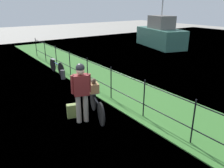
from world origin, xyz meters
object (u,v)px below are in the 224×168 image
(wooden_crate, at_px, (93,87))
(bicycle_parked, at_px, (57,67))
(terrier_dog, at_px, (93,81))
(bicycle_main, at_px, (97,106))
(cyclist_person, at_px, (81,88))
(mooring_bollard, at_px, (63,75))
(backpack_on_paving, at_px, (72,111))
(moored_boat_near, at_px, (160,35))

(wooden_crate, bearing_deg, bicycle_parked, 172.27)
(terrier_dog, bearing_deg, bicycle_main, -17.48)
(bicycle_main, xyz_separation_m, cyclist_person, (0.02, -0.48, 0.66))
(terrier_dog, relative_size, mooring_bollard, 0.80)
(terrier_dog, height_order, cyclist_person, cyclist_person)
(wooden_crate, xyz_separation_m, backpack_on_paving, (-0.07, -0.71, -0.59))
(wooden_crate, bearing_deg, mooring_bollard, 171.82)
(cyclist_person, distance_m, backpack_on_paving, 0.91)
(cyclist_person, xyz_separation_m, moored_boat_near, (-6.96, 10.46, -0.12))
(cyclist_person, distance_m, mooring_bollard, 4.07)
(bicycle_parked, bearing_deg, moored_boat_near, 103.25)
(bicycle_main, bearing_deg, cyclist_person, -87.07)
(mooring_bollard, bearing_deg, wooden_crate, -8.18)
(terrier_dog, relative_size, moored_boat_near, 0.07)
(wooden_crate, height_order, bicycle_parked, wooden_crate)
(bicycle_main, distance_m, moored_boat_near, 12.17)
(backpack_on_paving, distance_m, bicycle_parked, 4.56)
(wooden_crate, bearing_deg, cyclist_person, -58.85)
(mooring_bollard, xyz_separation_m, moored_boat_near, (-3.13, 9.37, 0.68))
(bicycle_main, xyz_separation_m, bicycle_parked, (-4.76, 0.70, -0.01))
(moored_boat_near, bearing_deg, bicycle_parked, -76.75)
(wooden_crate, xyz_separation_m, bicycle_parked, (-4.43, 0.60, -0.45))
(terrier_dog, xyz_separation_m, moored_boat_near, (-6.64, 9.88, -0.12))
(terrier_dog, height_order, moored_boat_near, moored_boat_near)
(wooden_crate, relative_size, mooring_bollard, 0.92)
(bicycle_main, height_order, mooring_bollard, bicycle_main)
(cyclist_person, relative_size, mooring_bollard, 4.14)
(bicycle_main, xyz_separation_m, backpack_on_paving, (-0.39, -0.61, -0.14))
(cyclist_person, relative_size, moored_boat_near, 0.35)
(bicycle_main, height_order, backpack_on_paving, bicycle_main)
(cyclist_person, xyz_separation_m, backpack_on_paving, (-0.42, -0.13, -0.80))
(bicycle_main, height_order, wooden_crate, wooden_crate)
(bicycle_main, height_order, moored_boat_near, moored_boat_near)
(bicycle_parked, bearing_deg, mooring_bollard, -6.06)
(terrier_dog, distance_m, moored_boat_near, 11.90)
(bicycle_main, distance_m, cyclist_person, 0.82)
(bicycle_main, height_order, bicycle_parked, bicycle_main)
(terrier_dog, xyz_separation_m, cyclist_person, (0.33, -0.58, -0.00))
(bicycle_parked, bearing_deg, bicycle_main, -8.42)
(mooring_bollard, distance_m, bicycle_parked, 0.96)
(cyclist_person, relative_size, backpack_on_paving, 4.21)
(bicycle_main, bearing_deg, moored_boat_near, 124.82)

